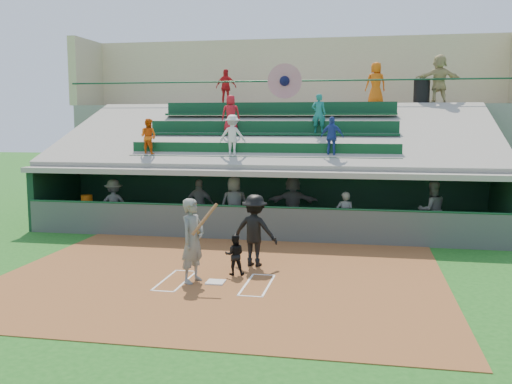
% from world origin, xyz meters
% --- Properties ---
extents(ground, '(100.00, 100.00, 0.00)m').
position_xyz_m(ground, '(0.00, 0.00, 0.00)').
color(ground, '#1A5618').
rests_on(ground, ground).
extents(dirt_slab, '(11.00, 9.00, 0.02)m').
position_xyz_m(dirt_slab, '(0.00, 0.50, 0.01)').
color(dirt_slab, brown).
rests_on(dirt_slab, ground).
extents(home_plate, '(0.43, 0.43, 0.03)m').
position_xyz_m(home_plate, '(0.00, 0.00, 0.04)').
color(home_plate, silver).
rests_on(home_plate, dirt_slab).
extents(batters_box_chalk, '(2.65, 1.85, 0.01)m').
position_xyz_m(batters_box_chalk, '(0.00, 0.00, 0.02)').
color(batters_box_chalk, white).
rests_on(batters_box_chalk, dirt_slab).
extents(dugout_floor, '(16.00, 3.50, 0.04)m').
position_xyz_m(dugout_floor, '(0.00, 6.75, 0.02)').
color(dugout_floor, gray).
rests_on(dugout_floor, ground).
extents(concourse_slab, '(20.00, 3.00, 4.60)m').
position_xyz_m(concourse_slab, '(0.00, 13.50, 2.30)').
color(concourse_slab, gray).
rests_on(concourse_slab, ground).
extents(grandstand, '(20.40, 10.40, 7.80)m').
position_xyz_m(grandstand, '(-0.01, 10.51, 2.26)').
color(grandstand, '#4C514C').
rests_on(grandstand, ground).
extents(batter_at_plate, '(0.98, 0.87, 2.04)m').
position_xyz_m(batter_at_plate, '(-0.55, -0.03, 1.05)').
color(batter_at_plate, '#5A5D58').
rests_on(batter_at_plate, dirt_slab).
extents(catcher, '(0.57, 0.48, 1.03)m').
position_xyz_m(catcher, '(0.29, 0.79, 0.54)').
color(catcher, black).
rests_on(catcher, dirt_slab).
extents(home_umpire, '(1.35, 0.92, 1.93)m').
position_xyz_m(home_umpire, '(0.62, 1.80, 0.98)').
color(home_umpire, black).
rests_on(home_umpire, dirt_slab).
extents(dugout_bench, '(13.20, 1.75, 0.40)m').
position_xyz_m(dugout_bench, '(-0.20, 8.07, 0.24)').
color(dugout_bench, olive).
rests_on(dugout_bench, dugout_floor).
extents(white_table, '(1.03, 0.90, 0.76)m').
position_xyz_m(white_table, '(-6.48, 6.03, 0.42)').
color(white_table, white).
rests_on(white_table, dugout_floor).
extents(water_cooler, '(0.41, 0.41, 0.41)m').
position_xyz_m(water_cooler, '(-6.45, 6.11, 1.00)').
color(water_cooler, orange).
rests_on(water_cooler, white_table).
extents(dugout_player_a, '(1.28, 0.98, 1.75)m').
position_xyz_m(dugout_player_a, '(-5.37, 6.07, 0.92)').
color(dugout_player_a, '#535550').
rests_on(dugout_player_a, dugout_floor).
extents(dugout_player_b, '(1.07, 0.47, 1.80)m').
position_xyz_m(dugout_player_b, '(-2.22, 6.25, 0.94)').
color(dugout_player_b, '#5F625D').
rests_on(dugout_player_b, dugout_floor).
extents(dugout_player_c, '(1.08, 0.84, 1.95)m').
position_xyz_m(dugout_player_c, '(-0.92, 6.07, 1.02)').
color(dugout_player_c, '#575A55').
rests_on(dugout_player_c, dugout_floor).
extents(dugout_player_d, '(1.83, 0.73, 1.93)m').
position_xyz_m(dugout_player_d, '(1.01, 6.98, 1.00)').
color(dugout_player_d, '#5A5C57').
rests_on(dugout_player_d, dugout_floor).
extents(dugout_player_e, '(0.62, 0.45, 1.59)m').
position_xyz_m(dugout_player_e, '(2.90, 5.48, 0.83)').
color(dugout_player_e, '#5C5F5A').
rests_on(dugout_player_e, dugout_floor).
extents(dugout_player_f, '(1.08, 0.94, 1.91)m').
position_xyz_m(dugout_player_f, '(5.68, 6.17, 0.99)').
color(dugout_player_f, '#60635D').
rests_on(dugout_player_f, dugout_floor).
extents(trash_bin, '(0.67, 0.67, 1.00)m').
position_xyz_m(trash_bin, '(5.80, 12.30, 5.10)').
color(trash_bin, black).
rests_on(trash_bin, concourse_slab).
extents(concourse_staff_a, '(0.99, 0.45, 1.66)m').
position_xyz_m(concourse_staff_a, '(-2.90, 13.16, 5.43)').
color(concourse_staff_a, red).
rests_on(concourse_staff_a, concourse_slab).
extents(concourse_staff_b, '(1.01, 0.80, 1.82)m').
position_xyz_m(concourse_staff_b, '(3.90, 12.84, 5.51)').
color(concourse_staff_b, '#D1580C').
rests_on(concourse_staff_b, concourse_slab).
extents(concourse_staff_c, '(1.98, 1.05, 2.03)m').
position_xyz_m(concourse_staff_c, '(6.47, 12.23, 5.62)').
color(concourse_staff_c, tan).
rests_on(concourse_staff_c, concourse_slab).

